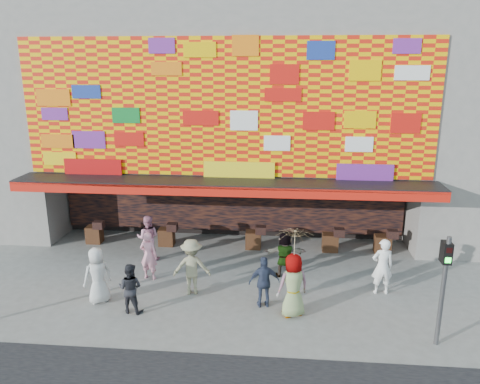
{
  "coord_description": "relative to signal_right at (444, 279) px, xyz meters",
  "views": [
    {
      "loc": [
        2.05,
        -12.68,
        7.15
      ],
      "look_at": [
        0.71,
        2.0,
        3.03
      ],
      "focal_mm": 35.0,
      "sensor_mm": 36.0,
      "label": 1
    }
  ],
  "objects": [
    {
      "name": "signal_right",
      "position": [
        0.0,
        0.0,
        0.0
      ],
      "size": [
        0.22,
        0.2,
        3.0
      ],
      "color": "#59595B",
      "rests_on": "ground"
    },
    {
      "name": "ped_a",
      "position": [
        -9.65,
        1.37,
        -0.98
      ],
      "size": [
        1.02,
        0.99,
        1.77
      ],
      "primitive_type": "imported",
      "rotation": [
        0.0,
        0.0,
        3.84
      ],
      "color": "silver",
      "rests_on": "ground"
    },
    {
      "name": "ped_f",
      "position": [
        -3.98,
        3.7,
        -1.06
      ],
      "size": [
        1.52,
        0.59,
        1.6
      ],
      "primitive_type": "imported",
      "rotation": [
        0.0,
        0.0,
        3.22
      ],
      "color": "gray",
      "rests_on": "ground"
    },
    {
      "name": "shop_building",
      "position": [
        -6.2,
        9.68,
        3.37
      ],
      "size": [
        15.2,
        9.4,
        10.0
      ],
      "color": "gray",
      "rests_on": "ground"
    },
    {
      "name": "ped_b",
      "position": [
        -8.56,
        3.09,
        -1.02
      ],
      "size": [
        0.67,
        0.49,
        1.68
      ],
      "primitive_type": "imported",
      "rotation": [
        0.0,
        0.0,
        2.98
      ],
      "color": "pink",
      "rests_on": "ground"
    },
    {
      "name": "ped_g",
      "position": [
        -3.74,
        1.11,
        -0.91
      ],
      "size": [
        1.09,
        0.92,
        1.9
      ],
      "primitive_type": "imported",
      "rotation": [
        0.0,
        0.0,
        3.54
      ],
      "color": "gray",
      "rests_on": "ground"
    },
    {
      "name": "ped_h",
      "position": [
        -0.91,
        2.74,
        -0.94
      ],
      "size": [
        0.72,
        0.51,
        1.84
      ],
      "primitive_type": "imported",
      "rotation": [
        0.0,
        0.0,
        3.25
      ],
      "color": "white",
      "rests_on": "ground"
    },
    {
      "name": "ped_d",
      "position": [
        -6.9,
        2.19,
        -0.95
      ],
      "size": [
        1.25,
        0.81,
        1.82
      ],
      "primitive_type": "imported",
      "rotation": [
        0.0,
        0.0,
        3.26
      ],
      "color": "gray",
      "rests_on": "ground"
    },
    {
      "name": "ped_e",
      "position": [
        -4.59,
        1.56,
        -1.06
      ],
      "size": [
        1.0,
        0.56,
        1.6
      ],
      "primitive_type": "imported",
      "rotation": [
        0.0,
        0.0,
        3.34
      ],
      "color": "#2E3751",
      "rests_on": "ground"
    },
    {
      "name": "ped_i",
      "position": [
        -9.04,
        4.68,
        -1.01
      ],
      "size": [
        0.87,
        0.7,
        1.71
      ],
      "primitive_type": "imported",
      "rotation": [
        0.0,
        0.0,
        3.2
      ],
      "color": "pink",
      "rests_on": "ground"
    },
    {
      "name": "ped_c",
      "position": [
        -8.48,
        0.89,
        -1.1
      ],
      "size": [
        0.81,
        0.67,
        1.52
      ],
      "primitive_type": "imported",
      "rotation": [
        0.0,
        0.0,
        3.0
      ],
      "color": "#222328",
      "rests_on": "ground"
    },
    {
      "name": "ground",
      "position": [
        -6.2,
        1.5,
        -1.86
      ],
      "size": [
        90.0,
        90.0,
        0.0
      ],
      "primitive_type": "plane",
      "color": "slate",
      "rests_on": "ground"
    },
    {
      "name": "parasol",
      "position": [
        -3.74,
        1.11,
        0.32
      ],
      "size": [
        1.19,
        1.21,
        1.92
      ],
      "color": "#D5B586",
      "rests_on": "ground"
    }
  ]
}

